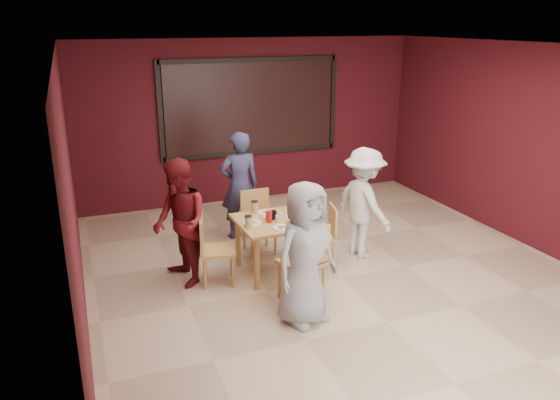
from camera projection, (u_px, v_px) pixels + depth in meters
name	position (u px, v px, depth m)	size (l,w,h in m)	color
floor	(340.00, 278.00, 6.83)	(7.00, 7.00, 0.00)	tan
window_blinds	(251.00, 107.00, 9.37)	(3.00, 0.02, 1.50)	black
dining_table	(274.00, 226.00, 6.80)	(0.92, 0.92, 0.86)	tan
chair_front	(307.00, 259.00, 6.13)	(0.57, 0.57, 0.92)	#C2864B
chair_back	(258.00, 217.00, 7.52)	(0.42, 0.42, 0.86)	#C2864B
chair_left	(212.00, 246.00, 6.57)	(0.50, 0.50, 0.86)	#C2864B
chair_right	(325.00, 231.00, 7.13)	(0.45, 0.45, 0.79)	#C2864B
diner_front	(305.00, 254.00, 5.64)	(0.76, 0.49, 1.56)	gray
diner_back	(240.00, 186.00, 7.90)	(0.58, 0.38, 1.59)	#323559
diner_left	(180.00, 223.00, 6.49)	(0.76, 0.59, 1.55)	maroon
diner_right	(364.00, 203.00, 7.28)	(0.97, 0.56, 1.50)	silver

